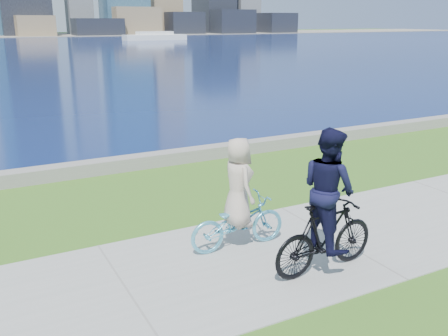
# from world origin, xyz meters

# --- Properties ---
(ground) EXTENTS (320.00, 320.00, 0.00)m
(ground) POSITION_xyz_m (0.00, 0.00, 0.00)
(ground) COLOR #346219
(ground) RESTS_ON ground
(concrete_path) EXTENTS (80.00, 3.50, 0.02)m
(concrete_path) POSITION_xyz_m (0.00, 0.00, 0.01)
(concrete_path) COLOR #989893
(concrete_path) RESTS_ON ground
(seawall) EXTENTS (90.00, 0.50, 0.35)m
(seawall) POSITION_xyz_m (0.00, 6.20, 0.17)
(seawall) COLOR gray
(seawall) RESTS_ON ground
(ferry_far) EXTENTS (12.09, 3.46, 1.64)m
(ferry_far) POSITION_xyz_m (32.98, 88.16, 0.68)
(ferry_far) COLOR white
(ferry_far) RESTS_ON ground
(cyclist_woman) EXTENTS (0.70, 1.83, 2.01)m
(cyclist_woman) POSITION_xyz_m (2.21, 0.53, 0.77)
(cyclist_woman) COLOR #5ABADC
(cyclist_woman) RESTS_ON ground
(cyclist_man) EXTENTS (0.77, 1.99, 2.37)m
(cyclist_man) POSITION_xyz_m (3.02, -0.88, 1.01)
(cyclist_man) COLOR black
(cyclist_man) RESTS_ON ground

